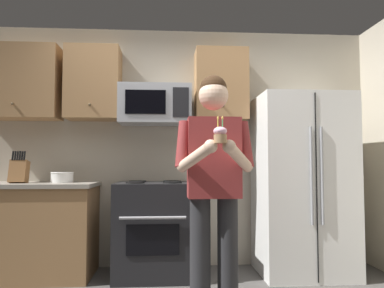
{
  "coord_description": "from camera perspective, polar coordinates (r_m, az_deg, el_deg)",
  "views": [
    {
      "loc": [
        -0.02,
        -2.33,
        1.1
      ],
      "look_at": [
        0.16,
        0.32,
        1.25
      ],
      "focal_mm": 34.18,
      "sensor_mm": 36.0,
      "label": 1
    }
  ],
  "objects": [
    {
      "name": "wall_back",
      "position": [
        4.09,
        -3.54,
        -0.4
      ],
      "size": [
        4.4,
        0.1,
        2.6
      ],
      "primitive_type": "cube",
      "color": "#B7AD99",
      "rests_on": "ground"
    },
    {
      "name": "oven_range",
      "position": [
        3.75,
        -5.92,
        -13.01
      ],
      "size": [
        0.76,
        0.7,
        0.93
      ],
      "color": "black",
      "rests_on": "ground"
    },
    {
      "name": "microwave",
      "position": [
        3.86,
        -5.74,
        6.04
      ],
      "size": [
        0.74,
        0.41,
        0.4
      ],
      "color": "#9EA0A5"
    },
    {
      "name": "refrigerator",
      "position": [
        3.9,
        16.81,
        -6.01
      ],
      "size": [
        0.9,
        0.75,
        1.8
      ],
      "color": "white",
      "rests_on": "ground"
    },
    {
      "name": "cabinet_row_upper",
      "position": [
        4.02,
        -14.03,
        9.1
      ],
      "size": [
        2.78,
        0.36,
        0.76
      ],
      "color": "#9E7247"
    },
    {
      "name": "counter_left",
      "position": [
        4.03,
        -25.15,
        -12.03
      ],
      "size": [
        1.44,
        0.66,
        0.92
      ],
      "color": "#9E7247",
      "rests_on": "ground"
    },
    {
      "name": "knife_block",
      "position": [
        3.94,
        -25.38,
        -3.83
      ],
      "size": [
        0.16,
        0.15,
        0.32
      ],
      "color": "brown",
      "rests_on": "counter_left"
    },
    {
      "name": "bowl_large_white",
      "position": [
        3.91,
        -19.6,
        -4.87
      ],
      "size": [
        0.22,
        0.22,
        0.1
      ],
      "color": "white",
      "rests_on": "counter_left"
    },
    {
      "name": "person",
      "position": [
        2.67,
        3.44,
        -5.48
      ],
      "size": [
        0.6,
        0.48,
        1.76
      ],
      "color": "#262628",
      "rests_on": "ground"
    },
    {
      "name": "cupcake",
      "position": [
        2.35,
        4.43,
        1.48
      ],
      "size": [
        0.09,
        0.09,
        0.17
      ],
      "color": "#A87F56"
    }
  ]
}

